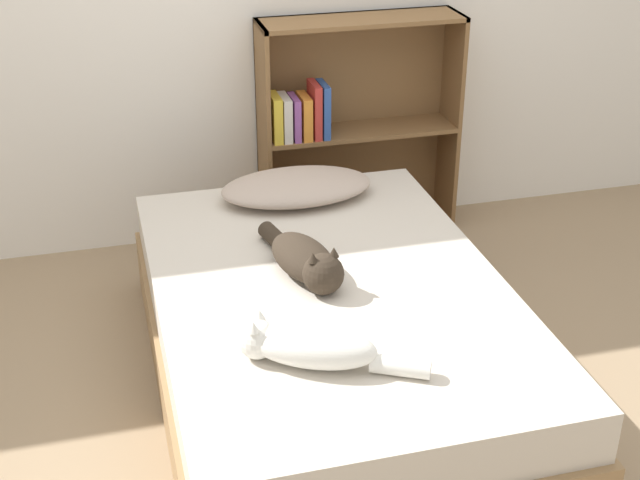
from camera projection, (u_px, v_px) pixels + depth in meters
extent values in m
plane|color=#997F60|center=(330.00, 387.00, 3.30)|extent=(8.00, 8.00, 0.00)
cube|color=#99754C|center=(330.00, 357.00, 3.24)|extent=(1.23, 1.85, 0.27)
cube|color=beige|center=(330.00, 305.00, 3.14)|extent=(1.20, 1.80, 0.18)
ellipsoid|color=#B29E8E|center=(297.00, 187.00, 3.70)|extent=(0.63, 0.36, 0.10)
ellipsoid|color=white|center=(312.00, 346.00, 2.65)|extent=(0.43, 0.33, 0.13)
sphere|color=white|center=(257.00, 339.00, 2.68)|extent=(0.12, 0.12, 0.12)
cone|color=white|center=(253.00, 327.00, 2.62)|extent=(0.04, 0.04, 0.03)
cone|color=white|center=(260.00, 315.00, 2.68)|extent=(0.04, 0.04, 0.03)
cylinder|color=white|center=(400.00, 366.00, 2.61)|extent=(0.19, 0.13, 0.06)
ellipsoid|color=#33281E|center=(303.00, 258.00, 3.13)|extent=(0.25, 0.39, 0.12)
sphere|color=#33281E|center=(323.00, 274.00, 3.01)|extent=(0.14, 0.14, 0.14)
cone|color=#33281E|center=(334.00, 252.00, 2.99)|extent=(0.04, 0.04, 0.03)
cone|color=#33281E|center=(313.00, 257.00, 2.96)|extent=(0.04, 0.04, 0.03)
cylinder|color=#33281E|center=(275.00, 237.00, 3.33)|extent=(0.10, 0.17, 0.06)
cube|color=brown|center=(264.00, 139.00, 4.09)|extent=(0.02, 0.26, 1.06)
cube|color=brown|center=(450.00, 122.00, 4.30)|extent=(0.02, 0.26, 1.06)
cube|color=brown|center=(357.00, 229.00, 4.44)|extent=(0.93, 0.26, 0.02)
cube|color=brown|center=(361.00, 20.00, 3.96)|extent=(0.93, 0.26, 0.02)
cube|color=brown|center=(359.00, 130.00, 4.20)|extent=(0.89, 0.26, 0.02)
cube|color=brown|center=(352.00, 122.00, 4.30)|extent=(0.93, 0.02, 1.06)
cube|color=gold|center=(275.00, 118.00, 4.02)|extent=(0.04, 0.16, 0.21)
cube|color=beige|center=(285.00, 118.00, 4.03)|extent=(0.04, 0.16, 0.20)
cube|color=#8C4C99|center=(294.00, 117.00, 4.04)|extent=(0.03, 0.16, 0.19)
cube|color=orange|center=(304.00, 116.00, 4.05)|extent=(0.04, 0.16, 0.20)
cube|color=#B7332D|center=(315.00, 110.00, 4.05)|extent=(0.03, 0.16, 0.25)
cube|color=#2D519E|center=(323.00, 109.00, 4.06)|extent=(0.03, 0.16, 0.25)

